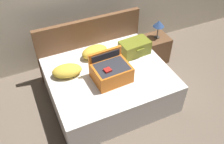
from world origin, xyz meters
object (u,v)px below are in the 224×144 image
nightstand (155,49)px  pillow_center_head (67,71)px  bed (109,85)px  pillow_near_headboard (95,52)px  table_lamp (159,24)px  hard_case_large (111,71)px  hard_case_medium (135,48)px

nightstand → pillow_center_head: bearing=-170.2°
bed → pillow_near_headboard: (-0.05, 0.45, 0.36)m
pillow_near_headboard → table_lamp: table_lamp is taller
pillow_center_head → table_lamp: 1.80m
hard_case_large → nightstand: size_ratio=1.04×
hard_case_large → pillow_near_headboard: hard_case_large is taller
hard_case_medium → pillow_center_head: bearing=178.0°
hard_case_large → pillow_center_head: hard_case_large is taller
bed → pillow_near_headboard: size_ratio=4.14×
pillow_near_headboard → table_lamp: size_ratio=1.27×
hard_case_medium → nightstand: hard_case_medium is taller
bed → hard_case_large: 0.44m
hard_case_medium → pillow_near_headboard: size_ratio=1.14×
table_lamp → pillow_near_headboard: bearing=-177.0°
pillow_near_headboard → nightstand: size_ratio=0.84×
pillow_near_headboard → pillow_center_head: (-0.53, -0.24, -0.01)m
hard_case_medium → nightstand: bearing=18.7°
nightstand → table_lamp: (0.00, -0.00, 0.53)m
bed → hard_case_medium: (0.58, 0.26, 0.38)m
hard_case_large → pillow_near_headboard: 0.59m
hard_case_medium → pillow_center_head: (-1.16, -0.05, -0.04)m
pillow_near_headboard → table_lamp: (1.23, 0.06, 0.17)m
pillow_near_headboard → bed: bearing=-83.6°
hard_case_large → table_lamp: size_ratio=1.57×
table_lamp → nightstand: bearing=90.0°
hard_case_large → pillow_center_head: (-0.56, 0.35, -0.06)m
nightstand → pillow_near_headboard: bearing=-177.0°
pillow_near_headboard → hard_case_large: bearing=-87.7°
bed → hard_case_large: hard_case_large is taller
pillow_center_head → table_lamp: bearing=9.8°
hard_case_medium → pillow_near_headboard: 0.66m
table_lamp → hard_case_large: bearing=-151.6°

